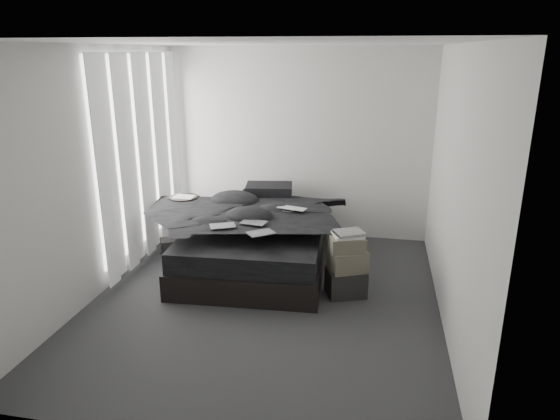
% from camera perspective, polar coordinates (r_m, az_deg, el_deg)
% --- Properties ---
extents(floor, '(3.60, 4.20, 0.01)m').
position_cam_1_polar(floor, '(5.41, -1.67, -10.15)').
color(floor, '#313133').
rests_on(floor, ground).
extents(ceiling, '(3.60, 4.20, 0.01)m').
position_cam_1_polar(ceiling, '(4.78, -1.97, 18.56)').
color(ceiling, white).
rests_on(ceiling, ground).
extents(wall_back, '(3.60, 0.01, 2.60)m').
position_cam_1_polar(wall_back, '(6.95, 2.10, 7.55)').
color(wall_back, silver).
rests_on(wall_back, ground).
extents(wall_front, '(3.60, 0.01, 2.60)m').
position_cam_1_polar(wall_front, '(3.04, -10.77, -6.52)').
color(wall_front, silver).
rests_on(wall_front, ground).
extents(wall_left, '(0.01, 4.20, 2.60)m').
position_cam_1_polar(wall_left, '(5.61, -20.06, 3.99)').
color(wall_left, silver).
rests_on(wall_left, ground).
extents(wall_right, '(0.01, 4.20, 2.60)m').
position_cam_1_polar(wall_right, '(4.87, 19.31, 2.08)').
color(wall_right, silver).
rests_on(wall_right, ground).
extents(window_left, '(0.02, 2.00, 2.30)m').
position_cam_1_polar(window_left, '(6.36, -15.85, 6.38)').
color(window_left, white).
rests_on(window_left, wall_left).
extents(curtain_left, '(0.06, 2.12, 2.48)m').
position_cam_1_polar(curtain_left, '(6.35, -15.39, 5.76)').
color(curtain_left, white).
rests_on(curtain_left, wall_left).
extents(bed, '(1.77, 2.27, 0.30)m').
position_cam_1_polar(bed, '(6.16, -2.67, -5.04)').
color(bed, black).
rests_on(bed, floor).
extents(mattress, '(1.70, 2.20, 0.23)m').
position_cam_1_polar(mattress, '(6.06, -2.70, -2.73)').
color(mattress, black).
rests_on(mattress, bed).
extents(duvet, '(1.71, 1.95, 0.25)m').
position_cam_1_polar(duvet, '(5.93, -2.83, -0.71)').
color(duvet, black).
rests_on(duvet, mattress).
extents(pillow_lower, '(0.68, 0.48, 0.15)m').
position_cam_1_polar(pillow_lower, '(6.80, -1.84, 1.27)').
color(pillow_lower, black).
rests_on(pillow_lower, mattress).
extents(pillow_upper, '(0.67, 0.52, 0.14)m').
position_cam_1_polar(pillow_upper, '(6.73, -1.26, 2.36)').
color(pillow_upper, black).
rests_on(pillow_upper, pillow_lower).
extents(laptop, '(0.40, 0.31, 0.03)m').
position_cam_1_polar(laptop, '(5.93, 1.16, 0.73)').
color(laptop, silver).
rests_on(laptop, duvet).
extents(comic_a, '(0.33, 0.28, 0.01)m').
position_cam_1_polar(comic_a, '(5.46, -6.62, -1.02)').
color(comic_a, black).
rests_on(comic_a, duvet).
extents(comic_b, '(0.30, 0.22, 0.01)m').
position_cam_1_polar(comic_b, '(5.53, -3.03, -0.59)').
color(comic_b, black).
rests_on(comic_b, duvet).
extents(comic_c, '(0.33, 0.31, 0.01)m').
position_cam_1_polar(comic_c, '(5.21, -2.21, -1.68)').
color(comic_c, black).
rests_on(comic_c, duvet).
extents(side_stand, '(0.44, 0.44, 0.69)m').
position_cam_1_polar(side_stand, '(6.78, -10.77, -1.37)').
color(side_stand, black).
rests_on(side_stand, floor).
extents(papers, '(0.27, 0.20, 0.01)m').
position_cam_1_polar(papers, '(6.66, -10.92, 1.47)').
color(papers, white).
rests_on(papers, side_stand).
extents(floor_books, '(0.24, 0.27, 0.16)m').
position_cam_1_polar(floor_books, '(6.75, -12.79, -4.02)').
color(floor_books, black).
rests_on(floor_books, floor).
extents(box_lower, '(0.48, 0.43, 0.29)m').
position_cam_1_polar(box_lower, '(5.49, 7.53, -8.17)').
color(box_lower, black).
rests_on(box_lower, floor).
extents(box_mid, '(0.46, 0.42, 0.23)m').
position_cam_1_polar(box_mid, '(5.37, 7.76, -5.71)').
color(box_mid, '#595446').
rests_on(box_mid, box_lower).
extents(box_upper, '(0.43, 0.38, 0.16)m').
position_cam_1_polar(box_upper, '(5.30, 7.63, -3.80)').
color(box_upper, '#595446').
rests_on(box_upper, box_mid).
extents(art_book_white, '(0.37, 0.33, 0.03)m').
position_cam_1_polar(art_book_white, '(5.27, 7.77, -2.85)').
color(art_book_white, silver).
rests_on(art_book_white, box_upper).
extents(art_book_snake, '(0.37, 0.34, 0.03)m').
position_cam_1_polar(art_book_snake, '(5.26, 7.90, -2.58)').
color(art_book_snake, silver).
rests_on(art_book_snake, art_book_white).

